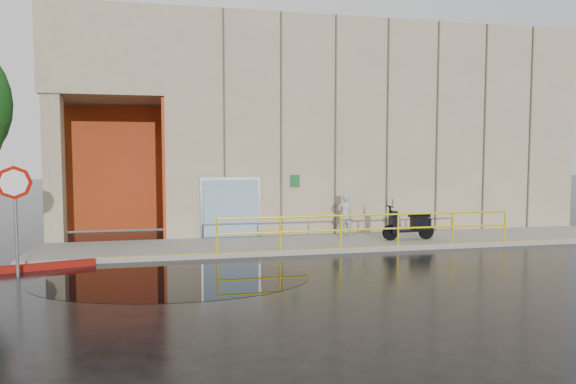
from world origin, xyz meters
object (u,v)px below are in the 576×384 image
scooter (409,216)px  stop_sign (15,197)px  person (345,215)px  red_curb (47,266)px

scooter → stop_sign: size_ratio=0.67×
scooter → stop_sign: bearing=-167.9°
person → scooter: 2.24m
stop_sign → red_curb: stop_sign is taller
stop_sign → red_curb: size_ratio=1.14×
red_curb → stop_sign: bearing=-123.4°
person → stop_sign: (-9.69, -3.62, 1.08)m
red_curb → person: bearing=17.3°
stop_sign → scooter: bearing=10.7°
stop_sign → red_curb: 2.10m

